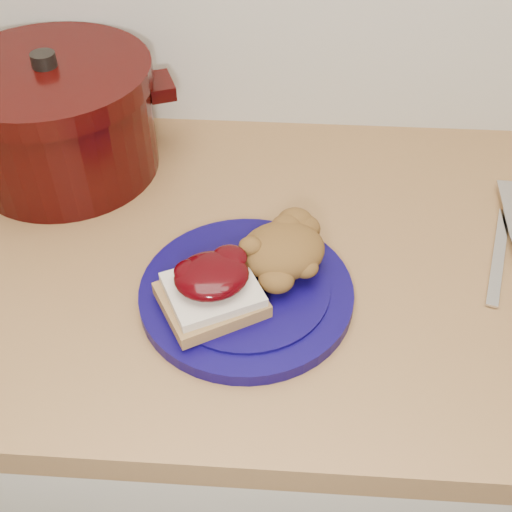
# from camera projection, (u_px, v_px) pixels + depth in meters

# --- Properties ---
(base_cabinet) EXTENTS (4.00, 0.60, 0.86)m
(base_cabinet) POSITION_uv_depth(u_px,v_px,m) (272.00, 443.00, 1.14)
(base_cabinet) COLOR beige
(base_cabinet) RESTS_ON floor
(plate) EXTENTS (0.33, 0.33, 0.02)m
(plate) POSITION_uv_depth(u_px,v_px,m) (246.00, 293.00, 0.75)
(plate) COLOR #0A043F
(plate) RESTS_ON wood_countertop
(sandwich) EXTENTS (0.14, 0.13, 0.05)m
(sandwich) POSITION_uv_depth(u_px,v_px,m) (212.00, 288.00, 0.70)
(sandwich) COLOR olive
(sandwich) RESTS_ON plate
(stuffing_mound) EXTENTS (0.13, 0.12, 0.05)m
(stuffing_mound) POSITION_uv_depth(u_px,v_px,m) (282.00, 250.00, 0.75)
(stuffing_mound) COLOR brown
(stuffing_mound) RESTS_ON plate
(butter_knife) EXTENTS (0.07, 0.18, 0.00)m
(butter_knife) POSITION_uv_depth(u_px,v_px,m) (499.00, 255.00, 0.80)
(butter_knife) COLOR silver
(butter_knife) RESTS_ON wood_countertop
(dutch_oven) EXTENTS (0.36, 0.36, 0.18)m
(dutch_oven) POSITION_uv_depth(u_px,v_px,m) (58.00, 118.00, 0.89)
(dutch_oven) COLOR black
(dutch_oven) RESTS_ON wood_countertop
(pepper_grinder) EXTENTS (0.06, 0.06, 0.13)m
(pepper_grinder) POSITION_uv_depth(u_px,v_px,m) (13.00, 127.00, 0.90)
(pepper_grinder) COLOR black
(pepper_grinder) RESTS_ON wood_countertop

